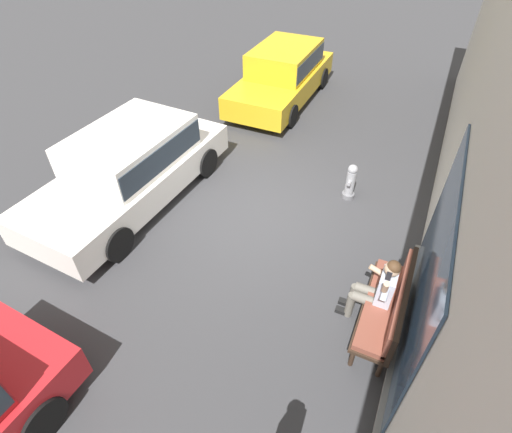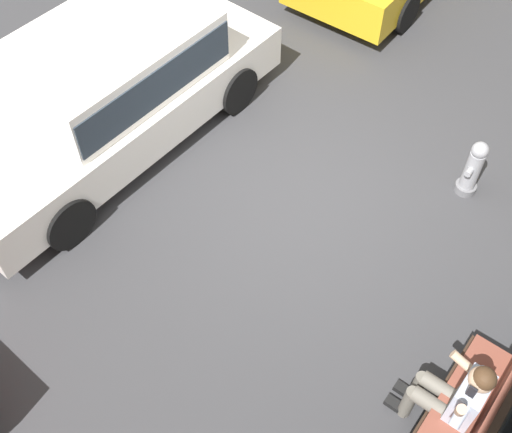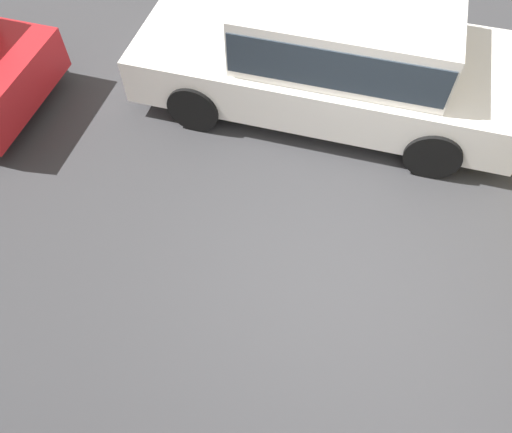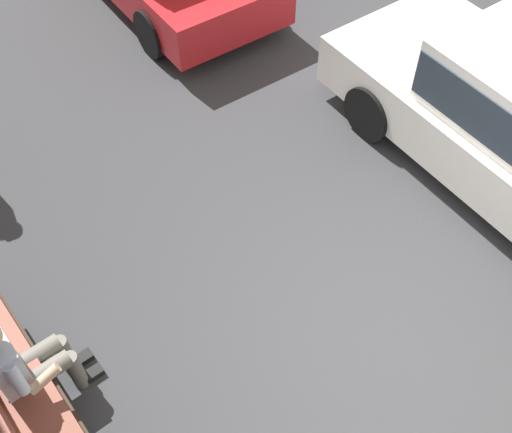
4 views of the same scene
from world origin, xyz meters
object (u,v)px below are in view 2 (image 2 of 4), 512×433
(bench, at_px, (470,425))
(parked_car_mid, at_px, (108,84))
(person_on_phone, at_px, (455,396))
(fire_hydrant, at_px, (473,169))

(bench, relative_size, parked_car_mid, 0.37)
(person_on_phone, distance_m, fire_hydrant, 3.06)
(bench, height_order, fire_hydrant, bench)
(bench, height_order, person_on_phone, person_on_phone)
(person_on_phone, height_order, fire_hydrant, person_on_phone)
(person_on_phone, relative_size, parked_car_mid, 0.28)
(bench, distance_m, fire_hydrant, 3.22)
(bench, distance_m, parked_car_mid, 5.53)
(bench, relative_size, person_on_phone, 1.33)
(parked_car_mid, height_order, fire_hydrant, parked_car_mid)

